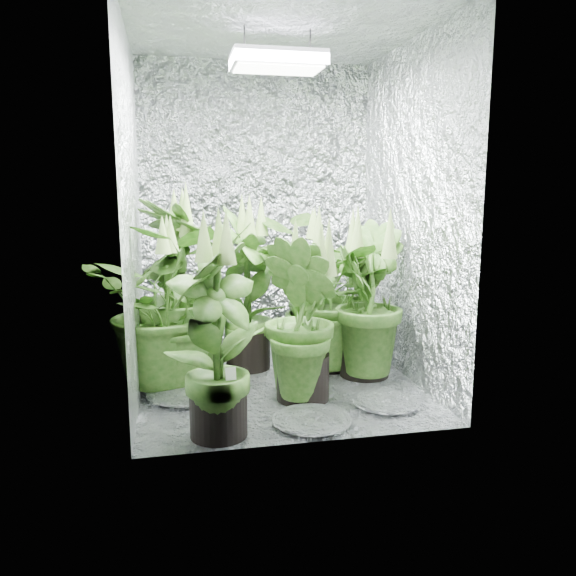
% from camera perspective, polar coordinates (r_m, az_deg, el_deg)
% --- Properties ---
extents(ground, '(1.60, 1.60, 0.00)m').
position_cam_1_polar(ground, '(3.40, -0.95, -9.69)').
color(ground, silver).
rests_on(ground, ground).
extents(walls, '(1.62, 1.62, 2.00)m').
position_cam_1_polar(walls, '(3.20, -1.00, 7.40)').
color(walls, silver).
rests_on(walls, ground).
extents(ceiling, '(1.60, 1.60, 0.01)m').
position_cam_1_polar(ceiling, '(3.31, -1.06, 24.98)').
color(ceiling, silver).
rests_on(ceiling, walls).
extents(grow_lamp, '(0.50, 0.30, 0.22)m').
position_cam_1_polar(grow_lamp, '(3.27, -1.05, 22.03)').
color(grow_lamp, gray).
rests_on(grow_lamp, ceiling).
extents(plant_a, '(1.03, 1.03, 1.03)m').
position_cam_1_polar(plant_a, '(3.29, -12.19, -1.78)').
color(plant_a, black).
rests_on(plant_a, ground).
extents(plant_b, '(0.75, 0.75, 1.11)m').
position_cam_1_polar(plant_b, '(3.57, -4.15, -0.27)').
color(plant_b, black).
rests_on(plant_b, ground).
extents(plant_c, '(0.55, 0.55, 1.03)m').
position_cam_1_polar(plant_c, '(3.46, 7.90, -1.44)').
color(plant_c, black).
rests_on(plant_c, ground).
extents(plant_d, '(0.83, 0.83, 1.17)m').
position_cam_1_polar(plant_d, '(3.53, -10.78, -0.11)').
color(plant_d, black).
rests_on(plant_d, ground).
extents(plant_e, '(1.11, 1.11, 1.05)m').
position_cam_1_polar(plant_e, '(3.55, 4.20, -0.49)').
color(plant_e, black).
rests_on(plant_e, ground).
extents(plant_f, '(0.68, 0.68, 1.07)m').
position_cam_1_polar(plant_f, '(2.59, -7.25, -4.66)').
color(plant_f, black).
rests_on(plant_f, ground).
extents(plant_g, '(0.58, 0.58, 0.98)m').
position_cam_1_polar(plant_g, '(3.04, 1.54, -3.38)').
color(plant_g, black).
rests_on(plant_g, ground).
extents(circulation_fan, '(0.15, 0.28, 0.33)m').
position_cam_1_polar(circulation_fan, '(4.08, 5.92, -4.30)').
color(circulation_fan, black).
rests_on(circulation_fan, ground).
extents(plant_label, '(0.05, 0.03, 0.08)m').
position_cam_1_polar(plant_label, '(2.63, -5.83, -8.85)').
color(plant_label, white).
rests_on(plant_label, plant_f).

